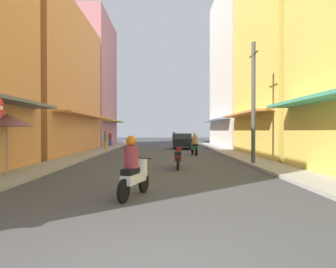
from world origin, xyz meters
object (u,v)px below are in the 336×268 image
object	(u,v)px
parked_car	(183,141)
motorbike_white	(134,170)
pedestrian_crossing	(106,140)
vendor_umbrella	(7,120)
motorbike_maroon	(178,157)
motorbike_blue	(174,139)
pedestrian_midway	(110,139)
utility_pole	(253,102)
motorbike_green	(194,145)

from	to	relation	value
parked_car	motorbike_white	bearing A→B (deg)	-96.96
pedestrian_crossing	vendor_umbrella	bearing A→B (deg)	-91.87
parked_car	motorbike_maroon	bearing A→B (deg)	-94.38
motorbike_blue	pedestrian_midway	bearing A→B (deg)	-148.53
motorbike_white	motorbike_blue	bearing A→B (deg)	86.03
motorbike_white	pedestrian_midway	xyz separation A→B (m)	(-4.88, 23.89, 0.12)
pedestrian_crossing	utility_pole	size ratio (longest dim) A/B	0.28
motorbike_green	utility_pole	xyz separation A→B (m)	(2.27, -6.19, 2.39)
motorbike_green	utility_pole	size ratio (longest dim) A/B	0.30
motorbike_maroon	motorbike_white	size ratio (longest dim) A/B	1.04
motorbike_green	motorbike_maroon	distance (m)	7.48
utility_pole	motorbike_blue	bearing A→B (deg)	98.62
pedestrian_midway	utility_pole	bearing A→B (deg)	-59.26
motorbike_white	utility_pole	size ratio (longest dim) A/B	0.29
motorbike_blue	motorbike_white	bearing A→B (deg)	-93.97
motorbike_green	motorbike_maroon	world-z (taller)	motorbike_green
motorbike_maroon	pedestrian_crossing	bearing A→B (deg)	113.80
motorbike_maroon	pedestrian_midway	world-z (taller)	pedestrian_midway
motorbike_white	parked_car	world-z (taller)	motorbike_white
motorbike_green	utility_pole	world-z (taller)	utility_pole
motorbike_white	utility_pole	distance (m)	9.05
motorbike_blue	parked_car	bearing A→B (deg)	-85.38
motorbike_green	pedestrian_midway	bearing A→B (deg)	126.05
pedestrian_midway	utility_pole	distance (m)	19.72
parked_car	utility_pole	world-z (taller)	utility_pole
motorbike_maroon	pedestrian_crossing	world-z (taller)	pedestrian_crossing
pedestrian_crossing	parked_car	bearing A→B (deg)	13.53
parked_car	pedestrian_crossing	distance (m)	7.15
motorbike_maroon	vendor_umbrella	bearing A→B (deg)	-158.02
parked_car	utility_pole	distance (m)	14.16
motorbike_white	pedestrian_crossing	size ratio (longest dim) A/B	1.04
pedestrian_midway	vendor_umbrella	world-z (taller)	vendor_umbrella
motorbike_maroon	parked_car	xyz separation A→B (m)	(1.14, 14.86, 0.24)
motorbike_maroon	parked_car	world-z (taller)	parked_car
motorbike_green	pedestrian_crossing	distance (m)	9.34
motorbike_blue	pedestrian_midway	xyz separation A→B (m)	(-6.82, -4.18, 0.12)
parked_car	motorbike_blue	bearing A→B (deg)	94.62
motorbike_maroon	pedestrian_crossing	size ratio (longest dim) A/B	1.08
motorbike_white	utility_pole	world-z (taller)	utility_pole
parked_car	pedestrian_midway	distance (m)	8.04
motorbike_white	pedestrian_midway	size ratio (longest dim) A/B	1.06
motorbike_maroon	motorbike_white	xyz separation A→B (m)	(-1.40, -5.92, 0.20)
vendor_umbrella	utility_pole	distance (m)	10.77
motorbike_green	motorbike_white	bearing A→B (deg)	-102.20
motorbike_white	vendor_umbrella	size ratio (longest dim) A/B	0.75
motorbike_white	parked_car	size ratio (longest dim) A/B	0.41
pedestrian_crossing	motorbike_blue	bearing A→B (deg)	54.63
pedestrian_midway	pedestrian_crossing	xyz separation A→B (m)	(0.46, -4.79, 0.02)
parked_car	vendor_umbrella	xyz separation A→B (m)	(-7.47, -17.41, 1.34)
motorbike_blue	utility_pole	world-z (taller)	utility_pole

